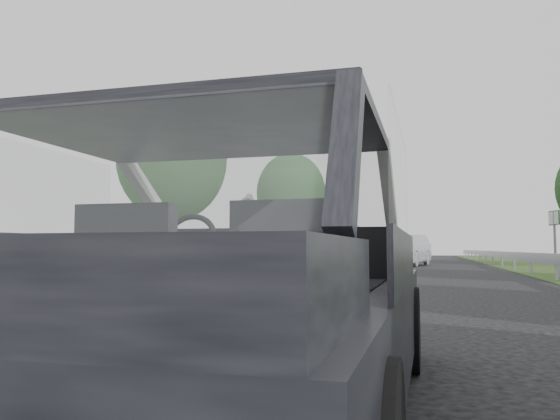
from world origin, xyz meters
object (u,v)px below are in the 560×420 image
Objects in this scene: subject_car at (232,277)px; other_car at (406,250)px; highway_sign at (555,241)px; cat at (284,217)px.

subject_car is 0.84× the size of other_car.
highway_sign is (5.85, -5.27, 0.39)m from other_car.
cat is 0.23× the size of highway_sign.
other_car is at bearing 90.31° from cat.
other_car is (-0.14, 25.79, 0.06)m from subject_car.
highway_sign is at bearing 74.44° from subject_car.
other_car is (-0.24, 25.13, -0.29)m from cat.
cat is at bearing 81.24° from subject_car.
cat is 0.11× the size of other_car.
subject_car is at bearing -79.56° from other_car.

